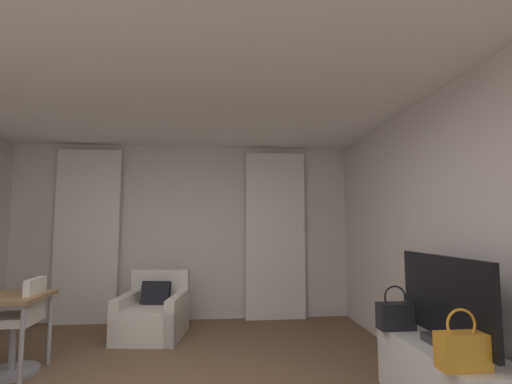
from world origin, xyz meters
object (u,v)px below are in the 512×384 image
(armchair, at_px, (153,315))
(handbag_secondary, at_px, (462,349))
(desk_chair, at_px, (18,331))
(tv_flatscreen, at_px, (444,303))
(handbag_primary, at_px, (395,315))
(tv_console, at_px, (446,381))

(armchair, relative_size, handbag_secondary, 2.53)
(desk_chair, bearing_deg, tv_flatscreen, -17.73)
(desk_chair, bearing_deg, armchair, 45.32)
(handbag_primary, bearing_deg, handbag_secondary, -90.11)
(tv_console, relative_size, tv_flatscreen, 1.14)
(desk_chair, relative_size, handbag_primary, 2.39)
(armchair, xyz_separation_m, handbag_secondary, (2.34, -2.62, 0.36))
(handbag_primary, height_order, handbag_secondary, same)
(desk_chair, height_order, tv_console, desk_chair)
(handbag_primary, bearing_deg, armchair, 143.23)
(desk_chair, relative_size, tv_console, 0.72)
(armchair, xyz_separation_m, tv_console, (2.50, -2.18, -0.01))
(armchair, xyz_separation_m, desk_chair, (-1.06, -1.07, 0.13))
(desk_chair, xyz_separation_m, handbag_primary, (3.40, -0.68, 0.23))
(tv_console, xyz_separation_m, handbag_primary, (-0.16, 0.43, 0.37))
(tv_flatscreen, height_order, handbag_primary, tv_flatscreen)
(desk_chair, xyz_separation_m, tv_console, (3.56, -1.11, -0.14))
(desk_chair, height_order, handbag_secondary, desk_chair)
(desk_chair, distance_m, tv_flatscreen, 3.76)
(armchair, height_order, handbag_primary, handbag_primary)
(handbag_secondary, bearing_deg, desk_chair, 155.43)
(tv_console, bearing_deg, tv_flatscreen, -90.00)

